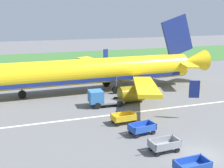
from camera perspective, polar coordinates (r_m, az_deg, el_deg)
The scene contains 9 objects.
ground_plane at distance 25.43m, azimuth 17.37°, elevation -13.48°, with size 220.00×220.00×0.00m, color slate.
grass_strip at distance 74.34m, azimuth -8.11°, elevation 4.91°, with size 220.00×28.00×0.06m, color #3D7033.
apron_stripe at distance 34.68m, azimuth 5.87°, elevation -5.42°, with size 120.00×0.36×0.01m, color silver.
airplane at distance 42.84m, azimuth -2.07°, elevation 2.60°, with size 37.55×30.29×11.34m.
baggage_cart_second_in_row at distance 22.42m, azimuth 15.62°, elevation -15.52°, with size 3.57×1.48×1.07m.
baggage_cart_third_in_row at distance 25.16m, azimuth 10.32°, elevation -11.82°, with size 3.58×1.50×1.07m.
baggage_cart_fourth_in_row at distance 28.21m, azimuth 5.97°, elevation -8.75°, with size 3.62×1.74×1.07m.
baggage_cart_far_end at distance 30.71m, azimuth 2.30°, elevation -6.76°, with size 3.59×1.54×1.07m.
service_truck_beside_carts at distance 35.99m, azimuth -2.48°, elevation -2.80°, with size 4.46×2.18×2.10m.
Camera 1 is at (-14.04, -17.88, 11.41)m, focal length 46.05 mm.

